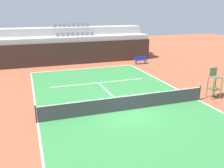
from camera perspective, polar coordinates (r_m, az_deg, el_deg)
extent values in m
plane|color=brown|center=(15.72, 3.46, -6.10)|extent=(80.00, 80.00, 0.00)
cube|color=#2D7238|center=(15.72, 3.46, -6.09)|extent=(11.00, 24.00, 0.01)
cube|color=white|center=(26.61, -6.49, 3.55)|extent=(11.00, 0.10, 0.00)
cube|color=white|center=(14.67, -16.84, -8.58)|extent=(0.10, 24.00, 0.00)
cube|color=white|center=(18.39, 19.36, -3.53)|extent=(0.10, 24.00, 0.00)
cube|color=white|center=(21.41, -3.13, 0.30)|extent=(8.26, 0.10, 0.00)
cube|color=white|center=(18.51, -0.35, -2.40)|extent=(0.10, 6.40, 0.00)
cube|color=black|center=(28.82, -7.73, 7.10)|extent=(17.93, 0.30, 2.54)
cube|color=#9E9E99|center=(30.08, -8.29, 8.00)|extent=(17.93, 2.40, 3.07)
cube|color=#9E9E99|center=(32.36, -9.17, 9.39)|extent=(17.93, 2.40, 3.96)
cube|color=slate|center=(29.56, -12.36, 10.67)|extent=(0.44, 0.44, 0.04)
cube|color=slate|center=(29.74, -12.44, 11.13)|extent=(0.44, 0.04, 0.40)
cube|color=slate|center=(29.64, -11.23, 10.75)|extent=(0.44, 0.44, 0.04)
cube|color=slate|center=(29.82, -11.31, 11.21)|extent=(0.44, 0.04, 0.40)
cube|color=slate|center=(29.73, -10.10, 10.83)|extent=(0.44, 0.44, 0.04)
cube|color=slate|center=(29.90, -10.19, 11.29)|extent=(0.44, 0.04, 0.40)
cube|color=slate|center=(29.83, -8.98, 10.91)|extent=(0.44, 0.44, 0.04)
cube|color=slate|center=(30.00, -9.07, 11.36)|extent=(0.44, 0.04, 0.40)
cube|color=slate|center=(29.94, -7.86, 10.98)|extent=(0.44, 0.44, 0.04)
cube|color=slate|center=(30.11, -7.96, 11.43)|extent=(0.44, 0.04, 0.40)
cube|color=slate|center=(30.06, -6.75, 11.04)|extent=(0.44, 0.44, 0.04)
cube|color=slate|center=(30.23, -6.85, 11.49)|extent=(0.44, 0.04, 0.40)
cube|color=slate|center=(30.19, -5.65, 11.10)|extent=(0.44, 0.44, 0.04)
cube|color=slate|center=(30.36, -5.76, 11.55)|extent=(0.44, 0.04, 0.40)
cube|color=slate|center=(30.33, -4.56, 11.16)|extent=(0.44, 0.44, 0.04)
cube|color=slate|center=(30.51, -4.67, 11.60)|extent=(0.44, 0.04, 0.40)
cube|color=slate|center=(31.86, -13.04, 12.68)|extent=(0.44, 0.44, 0.04)
cube|color=slate|center=(32.05, -13.11, 13.09)|extent=(0.44, 0.04, 0.40)
cube|color=slate|center=(31.93, -11.97, 12.75)|extent=(0.44, 0.44, 0.04)
cube|color=slate|center=(32.12, -12.05, 13.16)|extent=(0.44, 0.04, 0.40)
cube|color=slate|center=(32.01, -10.92, 12.82)|extent=(0.44, 0.44, 0.04)
cube|color=slate|center=(32.20, -10.99, 13.23)|extent=(0.44, 0.04, 0.40)
cube|color=slate|center=(32.11, -9.86, 12.89)|extent=(0.44, 0.44, 0.04)
cube|color=slate|center=(32.29, -9.95, 13.30)|extent=(0.44, 0.04, 0.40)
cube|color=slate|center=(32.21, -8.82, 12.95)|extent=(0.44, 0.44, 0.04)
cube|color=slate|center=(32.39, -8.90, 13.36)|extent=(0.44, 0.04, 0.40)
cube|color=slate|center=(32.32, -7.78, 13.00)|extent=(0.44, 0.44, 0.04)
cube|color=slate|center=(32.50, -7.87, 13.41)|extent=(0.44, 0.04, 0.40)
cube|color=slate|center=(32.44, -6.74, 13.06)|extent=(0.44, 0.44, 0.04)
cube|color=slate|center=(32.63, -6.84, 13.46)|extent=(0.44, 0.04, 0.40)
cube|color=slate|center=(32.58, -5.72, 13.10)|extent=(0.44, 0.44, 0.04)
cube|color=slate|center=(32.76, -5.81, 13.51)|extent=(0.44, 0.04, 0.40)
cylinder|color=black|center=(14.45, -17.22, -6.69)|extent=(0.08, 0.08, 1.07)
cylinder|color=black|center=(18.25, 19.65, -1.94)|extent=(0.08, 0.08, 1.07)
cube|color=#333338|center=(15.54, 3.49, -4.51)|extent=(10.90, 0.02, 0.92)
cube|color=white|center=(15.37, 3.52, -2.83)|extent=(10.90, 0.04, 0.05)
cylinder|color=#334C2D|center=(18.50, 22.35, -1.24)|extent=(0.06, 0.06, 1.55)
cylinder|color=#334C2D|center=(18.97, 23.95, -1.00)|extent=(0.06, 0.06, 1.55)
cylinder|color=#334C2D|center=(18.93, 21.18, -0.71)|extent=(0.06, 0.06, 1.55)
cylinder|color=#334C2D|center=(19.38, 22.76, -0.49)|extent=(0.06, 0.06, 1.55)
cube|color=#334C2D|center=(18.96, 22.54, -1.07)|extent=(0.70, 0.60, 0.04)
cube|color=#3F5938|center=(18.73, 22.84, 1.48)|extent=(0.60, 0.60, 0.05)
cube|color=#3F5938|center=(18.85, 22.39, 2.65)|extent=(0.60, 0.04, 0.60)
cube|color=navy|center=(28.86, 6.70, 5.49)|extent=(1.50, 0.40, 0.05)
cube|color=navy|center=(28.98, 6.56, 5.99)|extent=(1.50, 0.04, 0.36)
cube|color=#2D2D33|center=(28.53, 5.72, 4.90)|extent=(0.06, 0.06, 0.42)
cube|color=#2D2D33|center=(29.05, 7.87, 5.05)|extent=(0.06, 0.06, 0.42)
cube|color=#2D2D33|center=(28.78, 5.48, 5.02)|extent=(0.06, 0.06, 0.42)
cube|color=#2D2D33|center=(29.29, 7.63, 5.16)|extent=(0.06, 0.06, 0.42)
sphere|color=#CCE033|center=(16.83, 19.64, -5.36)|extent=(0.07, 0.07, 0.07)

